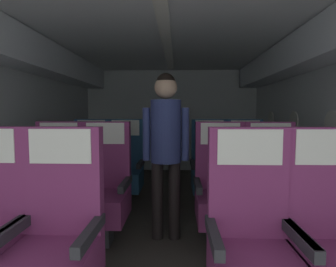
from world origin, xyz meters
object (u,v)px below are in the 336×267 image
object	(u,v)px
seat_c_left_window	(90,169)
seat_b_left_aisle	(104,191)
seat_b_right_window	(221,193)
flight_attendant	(166,139)
seat_c_left_aisle	(125,169)
seat_a_right_aisle	(334,247)
seat_c_right_aisle	(246,171)
seat_b_right_aisle	(272,194)
seat_c_right_window	(210,170)
seat_a_right_window	(252,246)
seat_b_left_window	(56,191)
seat_a_left_aisle	(56,243)

from	to	relation	value
seat_c_left_window	seat_b_left_aisle	bearing A→B (deg)	-64.74
seat_b_right_window	flight_attendant	world-z (taller)	flight_attendant
seat_b_left_aisle	seat_b_right_window	xyz separation A→B (m)	(1.08, -0.00, 0.00)
seat_c_left_aisle	flight_attendant	xyz separation A→B (m)	(0.57, -0.88, 0.48)
seat_a_right_aisle	seat_b_left_aisle	distance (m)	1.80
seat_c_left_window	seat_c_left_aisle	size ratio (longest dim) A/B	1.00
seat_a_right_aisle	seat_c_right_aisle	world-z (taller)	same
seat_a_right_aisle	seat_b_right_aisle	world-z (taller)	same
seat_c_left_aisle	seat_c_right_window	xyz separation A→B (m)	(1.08, -0.00, 0.00)
seat_c_right_window	seat_c_right_aisle	bearing A→B (deg)	-3.03
seat_a_right_aisle	seat_a_right_window	xyz separation A→B (m)	(-0.44, -0.01, 0.00)
seat_b_left_window	seat_c_left_window	bearing A→B (deg)	89.77
seat_b_right_aisle	seat_c_right_window	xyz separation A→B (m)	(-0.44, 0.98, 0.00)
seat_c_right_aisle	seat_b_right_aisle	bearing A→B (deg)	-90.54
seat_c_left_window	seat_c_left_aisle	xyz separation A→B (m)	(0.44, 0.02, 0.00)
seat_a_left_aisle	seat_b_left_window	xyz separation A→B (m)	(-0.45, 0.98, 0.00)
seat_b_right_aisle	flight_attendant	world-z (taller)	flight_attendant
seat_b_left_aisle	seat_b_right_window	world-z (taller)	same
seat_c_right_aisle	seat_c_right_window	xyz separation A→B (m)	(-0.45, 0.02, 0.00)
seat_a_left_aisle	seat_a_right_window	distance (m)	1.08
seat_c_left_window	seat_c_right_window	xyz separation A→B (m)	(1.53, 0.02, 0.00)
seat_a_left_aisle	seat_a_right_aisle	distance (m)	1.52
seat_c_left_aisle	seat_b_left_window	bearing A→B (deg)	-115.14
seat_b_right_aisle	seat_c_right_aisle	xyz separation A→B (m)	(0.01, 0.95, 0.00)
seat_a_left_aisle	seat_a_right_window	xyz separation A→B (m)	(1.08, 0.00, 0.00)
seat_b_right_window	seat_a_left_aisle	bearing A→B (deg)	-137.61
seat_a_right_aisle	seat_b_right_window	world-z (taller)	same
seat_b_right_aisle	seat_c_right_aisle	world-z (taller)	same
seat_c_left_window	seat_c_right_aisle	xyz separation A→B (m)	(1.98, -0.01, 0.00)
seat_b_left_window	seat_b_left_aisle	xyz separation A→B (m)	(0.45, 0.00, 0.00)
flight_attendant	seat_a_right_aisle	bearing A→B (deg)	-58.55
flight_attendant	seat_b_right_aisle	bearing A→B (deg)	-17.01
seat_a_right_aisle	seat_c_left_window	xyz separation A→B (m)	(-1.97, 1.90, 0.00)
seat_a_right_window	seat_b_right_aisle	world-z (taller)	same
seat_a_right_aisle	seat_c_left_aisle	distance (m)	2.45
seat_a_left_aisle	seat_c_left_aisle	bearing A→B (deg)	90.14
seat_c_right_window	seat_a_right_window	bearing A→B (deg)	-90.00
seat_a_right_aisle	seat_b_left_window	size ratio (longest dim) A/B	1.00
seat_b_left_aisle	seat_b_right_window	distance (m)	1.08
seat_a_left_aisle	seat_b_right_aisle	distance (m)	1.79
seat_c_right_aisle	flight_attendant	bearing A→B (deg)	-138.54
seat_c_right_window	flight_attendant	xyz separation A→B (m)	(-0.52, -0.88, 0.48)
seat_c_right_window	seat_b_right_window	bearing A→B (deg)	-90.68
flight_attendant	seat_b_left_aisle	bearing A→B (deg)	176.53
seat_b_left_aisle	flight_attendant	world-z (taller)	flight_attendant
seat_c_left_aisle	seat_b_right_aisle	bearing A→B (deg)	-32.65
seat_b_left_window	seat_c_right_window	xyz separation A→B (m)	(1.53, 0.95, 0.00)
seat_b_left_window	seat_b_left_aisle	size ratio (longest dim) A/B	1.00
seat_c_left_window	seat_b_right_window	bearing A→B (deg)	-31.73
seat_b_right_aisle	seat_b_right_window	xyz separation A→B (m)	(-0.45, 0.02, 0.00)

